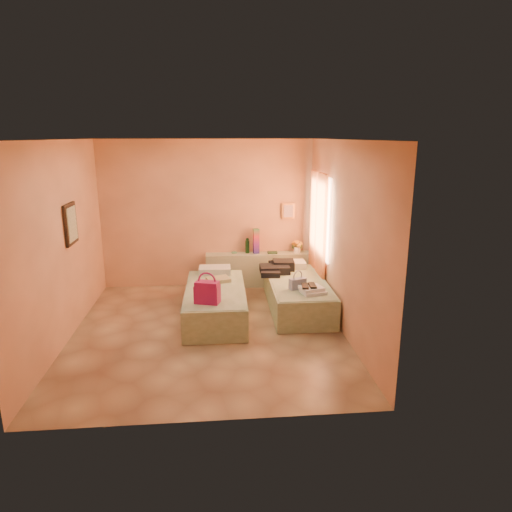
{
  "coord_description": "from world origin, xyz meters",
  "views": [
    {
      "loc": [
        0.13,
        -6.39,
        2.85
      ],
      "look_at": [
        0.8,
        0.85,
        0.93
      ],
      "focal_mm": 32.0,
      "sensor_mm": 36.0,
      "label": 1
    }
  ],
  "objects_px": {
    "headboard_ledge": "(259,269)",
    "towel_stack": "(313,290)",
    "flower_vase": "(297,245)",
    "blue_handbag": "(298,284)",
    "water_bottle": "(247,246)",
    "bed_left": "(216,303)",
    "magenta_handbag": "(207,292)",
    "green_book": "(272,252)",
    "bed_right": "(298,295)"
  },
  "relations": [
    {
      "from": "headboard_ledge",
      "to": "towel_stack",
      "type": "xyz_separation_m",
      "value": [
        0.64,
        -1.95,
        0.23
      ]
    },
    {
      "from": "flower_vase",
      "to": "towel_stack",
      "type": "xyz_separation_m",
      "value": [
        -0.1,
        -1.93,
        -0.25
      ]
    },
    {
      "from": "flower_vase",
      "to": "towel_stack",
      "type": "height_order",
      "value": "flower_vase"
    },
    {
      "from": "towel_stack",
      "to": "blue_handbag",
      "type": "bearing_deg",
      "value": 130.27
    },
    {
      "from": "headboard_ledge",
      "to": "water_bottle",
      "type": "relative_size",
      "value": 7.31
    },
    {
      "from": "blue_handbag",
      "to": "towel_stack",
      "type": "height_order",
      "value": "blue_handbag"
    },
    {
      "from": "bed_left",
      "to": "magenta_handbag",
      "type": "height_order",
      "value": "magenta_handbag"
    },
    {
      "from": "headboard_ledge",
      "to": "magenta_handbag",
      "type": "distance_m",
      "value": 2.45
    },
    {
      "from": "flower_vase",
      "to": "magenta_handbag",
      "type": "xyz_separation_m",
      "value": [
        -1.71,
        -2.2,
        -0.13
      ]
    },
    {
      "from": "green_book",
      "to": "bed_right",
      "type": "bearing_deg",
      "value": -77.24
    },
    {
      "from": "green_book",
      "to": "magenta_handbag",
      "type": "relative_size",
      "value": 0.52
    },
    {
      "from": "headboard_ledge",
      "to": "bed_right",
      "type": "relative_size",
      "value": 1.02
    },
    {
      "from": "blue_handbag",
      "to": "water_bottle",
      "type": "bearing_deg",
      "value": 90.52
    },
    {
      "from": "green_book",
      "to": "blue_handbag",
      "type": "relative_size",
      "value": 0.69
    },
    {
      "from": "headboard_ledge",
      "to": "flower_vase",
      "type": "relative_size",
      "value": 7.01
    },
    {
      "from": "green_book",
      "to": "flower_vase",
      "type": "bearing_deg",
      "value": 0.96
    },
    {
      "from": "water_bottle",
      "to": "blue_handbag",
      "type": "xyz_separation_m",
      "value": [
        0.67,
        -1.77,
        -0.2
      ]
    },
    {
      "from": "green_book",
      "to": "bed_left",
      "type": "bearing_deg",
      "value": -124.62
    },
    {
      "from": "bed_left",
      "to": "water_bottle",
      "type": "relative_size",
      "value": 7.14
    },
    {
      "from": "water_bottle",
      "to": "green_book",
      "type": "relative_size",
      "value": 1.52
    },
    {
      "from": "water_bottle",
      "to": "blue_handbag",
      "type": "height_order",
      "value": "water_bottle"
    },
    {
      "from": "water_bottle",
      "to": "magenta_handbag",
      "type": "xyz_separation_m",
      "value": [
        -0.75,
        -2.26,
        -0.13
      ]
    },
    {
      "from": "water_bottle",
      "to": "flower_vase",
      "type": "distance_m",
      "value": 0.96
    },
    {
      "from": "water_bottle",
      "to": "magenta_handbag",
      "type": "relative_size",
      "value": 0.8
    },
    {
      "from": "green_book",
      "to": "towel_stack",
      "type": "xyz_separation_m",
      "value": [
        0.38,
        -1.94,
        -0.12
      ]
    },
    {
      "from": "bed_left",
      "to": "magenta_handbag",
      "type": "distance_m",
      "value": 0.78
    },
    {
      "from": "blue_handbag",
      "to": "bed_right",
      "type": "bearing_deg",
      "value": 58.54
    },
    {
      "from": "headboard_ledge",
      "to": "flower_vase",
      "type": "distance_m",
      "value": 0.88
    },
    {
      "from": "blue_handbag",
      "to": "headboard_ledge",
      "type": "bearing_deg",
      "value": 84.36
    },
    {
      "from": "bed_left",
      "to": "green_book",
      "type": "bearing_deg",
      "value": 54.93
    },
    {
      "from": "bed_left",
      "to": "blue_handbag",
      "type": "height_order",
      "value": "blue_handbag"
    },
    {
      "from": "magenta_handbag",
      "to": "blue_handbag",
      "type": "bearing_deg",
      "value": 36.73
    },
    {
      "from": "headboard_ledge",
      "to": "magenta_handbag",
      "type": "bearing_deg",
      "value": -113.66
    },
    {
      "from": "headboard_ledge",
      "to": "towel_stack",
      "type": "height_order",
      "value": "headboard_ledge"
    },
    {
      "from": "flower_vase",
      "to": "blue_handbag",
      "type": "relative_size",
      "value": 1.09
    },
    {
      "from": "blue_handbag",
      "to": "flower_vase",
      "type": "bearing_deg",
      "value": 60.04
    },
    {
      "from": "bed_left",
      "to": "blue_handbag",
      "type": "bearing_deg",
      "value": -6.13
    },
    {
      "from": "bed_left",
      "to": "towel_stack",
      "type": "distance_m",
      "value": 1.58
    },
    {
      "from": "towel_stack",
      "to": "magenta_handbag",
      "type": "bearing_deg",
      "value": -170.7
    },
    {
      "from": "headboard_ledge",
      "to": "bed_left",
      "type": "xyz_separation_m",
      "value": [
        -0.86,
        -1.56,
        -0.08
      ]
    },
    {
      "from": "headboard_ledge",
      "to": "magenta_handbag",
      "type": "xyz_separation_m",
      "value": [
        -0.97,
        -2.22,
        0.34
      ]
    },
    {
      "from": "bed_right",
      "to": "water_bottle",
      "type": "height_order",
      "value": "water_bottle"
    },
    {
      "from": "bed_left",
      "to": "water_bottle",
      "type": "bearing_deg",
      "value": 69.21
    },
    {
      "from": "water_bottle",
      "to": "bed_left",
      "type": "bearing_deg",
      "value": -111.56
    },
    {
      "from": "flower_vase",
      "to": "water_bottle",
      "type": "bearing_deg",
      "value": 176.05
    },
    {
      "from": "bed_left",
      "to": "bed_right",
      "type": "xyz_separation_m",
      "value": [
        1.38,
        0.25,
        0.0
      ]
    },
    {
      "from": "bed_right",
      "to": "magenta_handbag",
      "type": "relative_size",
      "value": 5.68
    },
    {
      "from": "green_book",
      "to": "magenta_handbag",
      "type": "bearing_deg",
      "value": -118.0
    },
    {
      "from": "towel_stack",
      "to": "bed_right",
      "type": "bearing_deg",
      "value": 100.36
    },
    {
      "from": "water_bottle",
      "to": "flower_vase",
      "type": "xyz_separation_m",
      "value": [
        0.96,
        -0.07,
        0.01
      ]
    }
  ]
}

